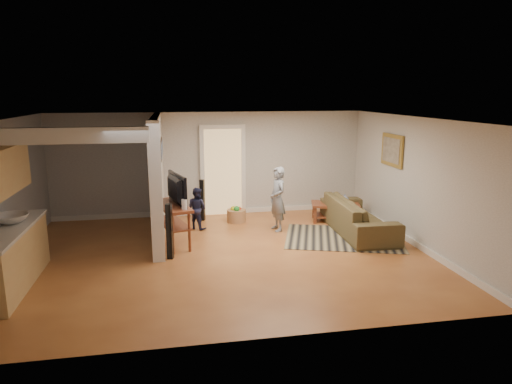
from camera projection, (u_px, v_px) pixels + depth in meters
ground at (225, 255)px, 8.46m from camera, size 7.50×7.50×0.00m
room_shell at (164, 176)px, 8.37m from camera, size 7.54×6.02×2.52m
area_rug at (343, 238)px, 9.45m from camera, size 2.75×2.34×0.01m
sofa at (357, 232)px, 9.85m from camera, size 1.04×2.49×0.72m
coffee_table at (336, 207)px, 10.65m from camera, size 1.21×0.89×0.65m
tv_console at (173, 208)px, 8.91m from camera, size 0.83×1.38×1.12m
speaker_left at (170, 232)px, 8.18m from camera, size 0.13×0.13×1.02m
speaker_right at (202, 200)px, 10.66m from camera, size 0.13×0.13×0.97m
toy_basket at (236, 215)px, 10.60m from camera, size 0.44×0.44×0.39m
child at (277, 230)px, 9.99m from camera, size 0.43×0.56×1.40m
toddler at (198, 229)px, 10.11m from camera, size 0.57×0.56×0.93m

